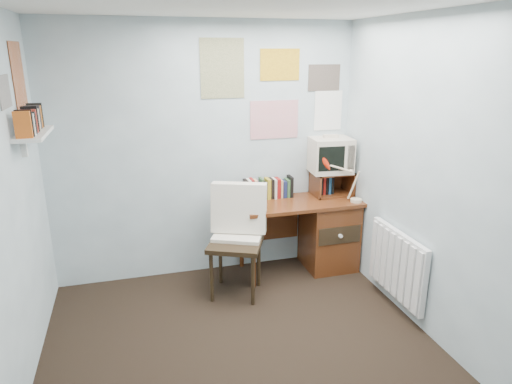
# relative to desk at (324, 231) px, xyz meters

# --- Properties ---
(ground) EXTENTS (3.50, 3.50, 0.00)m
(ground) POSITION_rel_desk_xyz_m (-1.17, -1.48, -0.41)
(ground) COLOR black
(ground) RESTS_ON ground
(back_wall) EXTENTS (3.00, 0.02, 2.50)m
(back_wall) POSITION_rel_desk_xyz_m (-1.17, 0.27, 0.84)
(back_wall) COLOR silver
(back_wall) RESTS_ON ground
(right_wall) EXTENTS (0.02, 3.50, 2.50)m
(right_wall) POSITION_rel_desk_xyz_m (0.33, -1.48, 0.84)
(right_wall) COLOR silver
(right_wall) RESTS_ON ground
(desk) EXTENTS (1.20, 0.55, 0.76)m
(desk) POSITION_rel_desk_xyz_m (0.00, 0.00, 0.00)
(desk) COLOR brown
(desk) RESTS_ON ground
(desk_chair) EXTENTS (0.67, 0.66, 1.01)m
(desk_chair) POSITION_rel_desk_xyz_m (-1.02, -0.30, 0.10)
(desk_chair) COLOR black
(desk_chair) RESTS_ON ground
(desk_lamp) EXTENTS (0.30, 0.26, 0.41)m
(desk_lamp) POSITION_rel_desk_xyz_m (0.26, -0.18, 0.56)
(desk_lamp) COLOR red
(desk_lamp) RESTS_ON desk
(tv_riser) EXTENTS (0.40, 0.30, 0.25)m
(tv_riser) POSITION_rel_desk_xyz_m (0.12, 0.11, 0.48)
(tv_riser) COLOR brown
(tv_riser) RESTS_ON desk
(crt_tv) EXTENTS (0.44, 0.41, 0.39)m
(crt_tv) POSITION_rel_desk_xyz_m (0.09, 0.13, 0.80)
(crt_tv) COLOR beige
(crt_tv) RESTS_ON tv_riser
(book_row) EXTENTS (0.60, 0.14, 0.22)m
(book_row) POSITION_rel_desk_xyz_m (-0.51, 0.18, 0.46)
(book_row) COLOR brown
(book_row) RESTS_ON desk
(radiator) EXTENTS (0.09, 0.80, 0.60)m
(radiator) POSITION_rel_desk_xyz_m (0.29, -0.93, 0.01)
(radiator) COLOR white
(radiator) RESTS_ON right_wall
(wall_shelf) EXTENTS (0.20, 0.62, 0.24)m
(wall_shelf) POSITION_rel_desk_xyz_m (-2.57, -0.38, 1.21)
(wall_shelf) COLOR white
(wall_shelf) RESTS_ON left_wall
(posters_back) EXTENTS (1.20, 0.01, 0.90)m
(posters_back) POSITION_rel_desk_xyz_m (-0.47, 0.26, 1.44)
(posters_back) COLOR white
(posters_back) RESTS_ON back_wall
(posters_left) EXTENTS (0.01, 0.70, 0.60)m
(posters_left) POSITION_rel_desk_xyz_m (-2.67, -0.38, 1.59)
(posters_left) COLOR white
(posters_left) RESTS_ON left_wall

